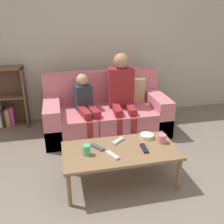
% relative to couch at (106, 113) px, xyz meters
% --- Properties ---
extents(ground_plane, '(22.00, 22.00, 0.00)m').
position_rel_couch_xyz_m(ground_plane, '(0.11, -1.79, -0.28)').
color(ground_plane, '#70665B').
extents(wall_back, '(12.00, 0.06, 2.60)m').
position_rel_couch_xyz_m(wall_back, '(0.11, 0.66, 1.02)').
color(wall_back, '#B7B2A8').
rests_on(wall_back, ground_plane).
extents(couch, '(1.75, 0.87, 0.85)m').
position_rel_couch_xyz_m(couch, '(0.00, 0.00, 0.00)').
color(couch, '#D1707F').
rests_on(couch, ground_plane).
extents(bookshelf, '(0.59, 0.28, 0.93)m').
position_rel_couch_xyz_m(bookshelf, '(-1.49, 0.50, 0.09)').
color(bookshelf, brown).
rests_on(bookshelf, ground_plane).
extents(coffee_table, '(1.17, 0.59, 0.39)m').
position_rel_couch_xyz_m(coffee_table, '(-0.10, -1.23, 0.08)').
color(coffee_table, brown).
rests_on(coffee_table, ground_plane).
extents(person_adult, '(0.37, 0.63, 1.15)m').
position_rel_couch_xyz_m(person_adult, '(0.21, -0.08, 0.38)').
color(person_adult, maroon).
rests_on(person_adult, ground_plane).
extents(person_child, '(0.33, 0.64, 0.89)m').
position_rel_couch_xyz_m(person_child, '(-0.31, -0.13, 0.22)').
color(person_child, maroon).
rests_on(person_child, ground_plane).
extents(cup_near, '(0.08, 0.08, 0.10)m').
position_rel_couch_xyz_m(cup_near, '(-0.44, -1.25, 0.17)').
color(cup_near, '#4CB77A').
rests_on(cup_near, coffee_table).
extents(cup_far, '(0.09, 0.09, 0.09)m').
position_rel_couch_xyz_m(cup_far, '(0.37, -1.19, 0.16)').
color(cup_far, pink).
rests_on(cup_far, coffee_table).
extents(tv_remote_0, '(0.16, 0.15, 0.02)m').
position_rel_couch_xyz_m(tv_remote_0, '(-0.08, -1.07, 0.13)').
color(tv_remote_0, '#B7B7BC').
rests_on(tv_remote_0, coffee_table).
extents(tv_remote_1, '(0.12, 0.17, 0.02)m').
position_rel_couch_xyz_m(tv_remote_1, '(-0.20, -1.33, 0.13)').
color(tv_remote_1, '#B7B7BC').
rests_on(tv_remote_1, coffee_table).
extents(tv_remote_2, '(0.14, 0.17, 0.02)m').
position_rel_couch_xyz_m(tv_remote_2, '(-0.32, -1.15, 0.13)').
color(tv_remote_2, '#47474C').
rests_on(tv_remote_2, coffee_table).
extents(tv_remote_3, '(0.06, 0.17, 0.02)m').
position_rel_couch_xyz_m(tv_remote_3, '(0.14, -1.28, 0.13)').
color(tv_remote_3, black).
rests_on(tv_remote_3, coffee_table).
extents(snack_bowl, '(0.15, 0.15, 0.05)m').
position_rel_couch_xyz_m(snack_bowl, '(0.25, -1.06, 0.14)').
color(snack_bowl, beige).
rests_on(snack_bowl, coffee_table).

